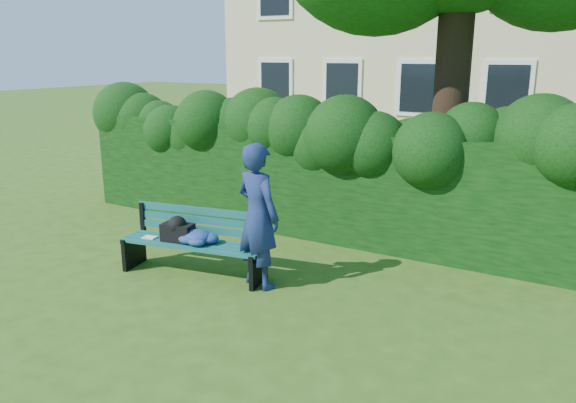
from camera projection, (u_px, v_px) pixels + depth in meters
The scene contains 4 objects.
ground at pixel (266, 279), 7.60m from camera, with size 80.00×80.00×0.00m, color #335516.
hedge at pixel (337, 183), 9.20m from camera, with size 10.00×1.00×1.80m.
park_bench at pixel (193, 239), 7.67m from camera, with size 2.10×0.91×0.89m.
man_reading at pixel (258, 216), 7.17m from camera, with size 0.69×0.45×1.90m, color navy.
Camera 1 is at (3.86, -5.95, 2.96)m, focal length 35.00 mm.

